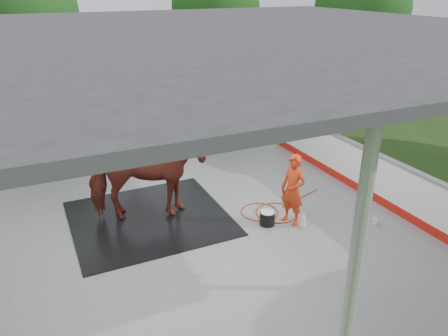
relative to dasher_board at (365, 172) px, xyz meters
name	(u,v)px	position (x,y,z in m)	size (l,w,h in m)	color
ground	(188,237)	(-4.60, 0.00, -0.59)	(100.00, 100.00, 0.00)	#1E3814
concrete_slab	(188,236)	(-4.60, 0.00, -0.57)	(12.00, 10.00, 0.05)	slate
pavilion_structure	(181,38)	(-4.60, 0.00, 3.37)	(12.60, 10.60, 4.05)	beige
dasher_board	(365,172)	(0.00, 0.00, 0.00)	(0.16, 8.00, 1.15)	#AA160E
tree_belt	(180,41)	(-4.30, 0.90, 3.20)	(28.00, 28.00, 5.80)	#382314
rubber_mat	(149,218)	(-5.13, 0.98, -0.53)	(3.29, 3.09, 0.02)	black
horse	(146,175)	(-5.13, 0.98, 0.50)	(1.10, 2.42, 2.04)	maroon
handler	(293,190)	(-2.40, -0.46, 0.23)	(0.57, 0.37, 1.55)	red
wash_bucket	(267,218)	(-2.91, -0.33, -0.39)	(0.33, 0.33, 0.31)	black
soap_bottle_a	(303,220)	(-2.28, -0.74, -0.38)	(0.13, 0.13, 0.33)	silver
soap_bottle_b	(375,220)	(-0.83, -1.32, -0.44)	(0.09, 0.10, 0.21)	#338CD8
hose_coil	(270,212)	(-2.60, 0.10, -0.53)	(2.27, 1.10, 0.02)	#A32A0B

